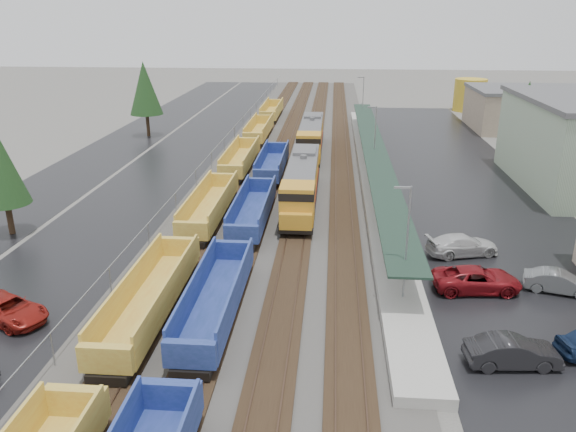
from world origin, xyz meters
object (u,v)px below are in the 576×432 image
(well_string_yellow, at_px, (210,207))
(well_string_blue, at_px, (216,299))
(parked_car_east_e, at_px, (559,282))
(parked_car_east_a, at_px, (512,352))
(parked_car_west_c, at_px, (8,310))
(parked_car_east_c, at_px, (462,245))
(locomotive_trail, at_px, (311,138))
(storage_tank, at_px, (470,95))
(locomotive_lead, at_px, (302,184))
(parked_car_east_b, at_px, (477,280))

(well_string_yellow, distance_m, well_string_blue, 17.47)
(well_string_blue, distance_m, parked_car_east_e, 22.65)
(parked_car_east_a, relative_size, parked_car_east_e, 1.10)
(parked_car_west_c, distance_m, parked_car_east_e, 35.14)
(parked_car_east_c, bearing_deg, locomotive_trail, 6.91)
(parked_car_east_c, height_order, parked_car_east_e, parked_car_east_c)
(locomotive_trail, relative_size, parked_car_west_c, 3.56)
(parked_car_east_e, bearing_deg, storage_tank, 8.14)
(storage_tank, height_order, parked_car_east_a, storage_tank)
(well_string_blue, distance_m, parked_car_west_c, 12.55)
(locomotive_lead, xyz_separation_m, locomotive_trail, (0.00, 21.00, 0.00))
(parked_car_east_c, bearing_deg, well_string_yellow, 57.91)
(locomotive_lead, relative_size, parked_car_east_b, 3.27)
(parked_car_east_b, bearing_deg, locomotive_trail, 14.53)
(parked_car_east_e, bearing_deg, locomotive_trail, 41.96)
(parked_car_west_c, bearing_deg, locomotive_lead, -11.37)
(locomotive_trail, xyz_separation_m, well_string_yellow, (-8.00, -25.16, -1.10))
(well_string_yellow, relative_size, parked_car_east_a, 24.11)
(well_string_blue, height_order, storage_tank, storage_tank)
(well_string_yellow, bearing_deg, parked_car_east_b, -30.51)
(parked_car_west_c, bearing_deg, well_string_yellow, 0.05)
(locomotive_lead, height_order, well_string_yellow, locomotive_lead)
(parked_car_west_c, xyz_separation_m, parked_car_east_e, (34.54, 6.46, -0.01))
(well_string_blue, distance_m, parked_car_east_b, 17.37)
(parked_car_east_a, height_order, parked_car_east_b, parked_car_east_b)
(parked_car_east_e, bearing_deg, parked_car_east_a, 163.70)
(well_string_yellow, distance_m, parked_car_east_b, 24.01)
(well_string_blue, xyz_separation_m, parked_car_east_e, (22.09, 5.00, -0.47))
(parked_car_west_c, relative_size, parked_car_east_c, 0.96)
(parked_car_west_c, xyz_separation_m, parked_car_east_b, (29.14, 6.28, 0.07))
(well_string_yellow, bearing_deg, parked_car_east_c, -16.59)
(locomotive_lead, height_order, parked_car_east_e, locomotive_lead)
(parked_car_east_a, relative_size, parked_car_east_c, 0.88)
(locomotive_trail, xyz_separation_m, parked_car_east_a, (12.54, -45.93, -1.51))
(parked_car_east_c, relative_size, parked_car_east_e, 1.25)
(storage_tank, height_order, parked_car_east_e, storage_tank)
(storage_tank, distance_m, parked_car_east_e, 75.60)
(well_string_yellow, height_order, parked_car_east_e, well_string_yellow)
(well_string_blue, xyz_separation_m, parked_car_west_c, (-12.46, -1.46, -0.46))
(storage_tank, xyz_separation_m, parked_car_west_c, (-44.88, -81.32, -2.23))
(well_string_blue, bearing_deg, locomotive_trail, 84.58)
(parked_car_west_c, xyz_separation_m, parked_car_east_c, (29.41, 12.22, 0.06))
(parked_car_east_c, bearing_deg, storage_tank, -28.12)
(well_string_blue, bearing_deg, storage_tank, 67.90)
(parked_car_west_c, distance_m, parked_car_east_a, 29.09)
(locomotive_lead, relative_size, parked_car_east_e, 4.28)
(storage_tank, relative_size, parked_car_west_c, 1.11)
(well_string_yellow, bearing_deg, parked_car_west_c, -114.60)
(well_string_blue, height_order, parked_car_east_b, well_string_blue)
(locomotive_trail, height_order, well_string_blue, locomotive_trail)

